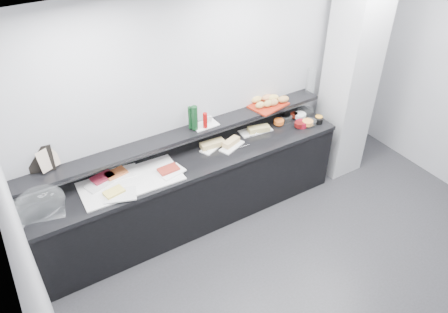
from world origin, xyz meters
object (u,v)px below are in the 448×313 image
bread_tray (268,105)px  framed_print (40,159)px  cloche_base (41,213)px  sandwich_plate_mid (232,146)px  carafe (311,81)px  condiment_tray (205,125)px

bread_tray → framed_print: bearing=165.3°
cloche_base → bread_tray: bearing=19.2°
sandwich_plate_mid → carafe: carafe is taller
sandwich_plate_mid → framed_print: framed_print is taller
cloche_base → framed_print: size_ratio=1.69×
cloche_base → condiment_tray: 1.91m
cloche_base → sandwich_plate_mid: cloche_base is taller
bread_tray → condiment_tray: bearing=167.1°
condiment_tray → sandwich_plate_mid: bearing=-44.4°
cloche_base → sandwich_plate_mid: 2.11m
cloche_base → sandwich_plate_mid: bearing=15.1°
framed_print → condiment_tray: (1.73, -0.10, -0.12)m
sandwich_plate_mid → bread_tray: 0.71m
cloche_base → framed_print: (0.15, 0.33, 0.36)m
framed_print → carafe: size_ratio=0.87×
sandwich_plate_mid → condiment_tray: size_ratio=1.11×
sandwich_plate_mid → carafe: size_ratio=1.05×
sandwich_plate_mid → bread_tray: size_ratio=0.72×
condiment_tray → cloche_base: bearing=-174.3°
carafe → bread_tray: bearing=-177.1°
bread_tray → carafe: (0.66, 0.03, 0.14)m
framed_print → carafe: bearing=13.2°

